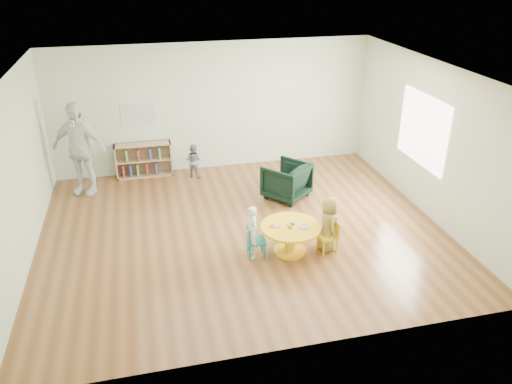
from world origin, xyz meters
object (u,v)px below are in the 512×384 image
activity_table (291,234)px  adult_caretaker (79,149)px  kid_chair_right (330,235)px  child_right (328,224)px  toddler (193,160)px  child_left (251,232)px  bookshelf (143,160)px  kid_chair_left (254,240)px  armchair (286,181)px

activity_table → adult_caretaker: 4.69m
kid_chair_right → child_right: (-0.02, 0.06, 0.18)m
activity_table → toddler: size_ratio=1.31×
kid_chair_right → child_left: size_ratio=0.61×
activity_table → bookshelf: bearing=120.9°
activity_table → kid_chair_right: bearing=-9.7°
activity_table → child_right: (0.62, -0.05, 0.14)m
activity_table → adult_caretaker: size_ratio=0.51×
kid_chair_left → toddler: bearing=-166.5°
child_left → toddler: (-0.52, 3.40, -0.07)m
adult_caretaker → child_left: bearing=-24.4°
bookshelf → activity_table: bearing=-59.1°
kid_chair_left → bookshelf: bookshelf is taller
kid_chair_left → adult_caretaker: 4.25m
child_right → toddler: size_ratio=1.27×
armchair → toddler: 2.22m
kid_chair_left → child_right: child_right is taller
child_left → kid_chair_right: bearing=71.4°
bookshelf → kid_chair_left: bearing=-66.3°
adult_caretaker → toddler: bearing=30.9°
activity_table → adult_caretaker: (-3.44, 3.13, 0.61)m
activity_table → armchair: (0.51, 1.95, 0.02)m
child_right → armchair: bearing=1.0°
armchair → child_right: (0.11, -2.00, 0.11)m
activity_table → child_right: bearing=-4.3°
armchair → child_left: bearing=18.7°
toddler → child_left: bearing=128.4°
activity_table → child_left: 0.66m
activity_table → child_left: child_left is taller
child_right → adult_caretaker: bearing=49.8°
child_right → toddler: bearing=25.2°
kid_chair_right → kid_chair_left: bearing=78.4°
toddler → adult_caretaker: (-2.27, -0.28, 0.58)m
bookshelf → child_right: 4.73m
armchair → bookshelf: bearing=-73.2°
kid_chair_left → armchair: (1.12, 1.93, 0.07)m
armchair → adult_caretaker: adult_caretaker is taller
activity_table → child_left: bearing=178.8°
activity_table → bookshelf: (-2.23, 3.72, 0.03)m
adult_caretaker → child_right: bearing=-14.2°
activity_table → toddler: 3.61m
kid_chair_left → bookshelf: 4.03m
child_right → toddler: (-1.79, 3.46, -0.10)m
armchair → toddler: (-1.68, 1.46, 0.01)m
activity_table → kid_chair_right: (0.64, -0.11, -0.04)m
child_left → toddler: bearing=175.5°
child_left → adult_caretaker: (-2.78, 3.11, 0.50)m
toddler → child_right: bearing=147.1°
toddler → adult_caretaker: size_ratio=0.39×
bookshelf → child_left: bearing=-67.0°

